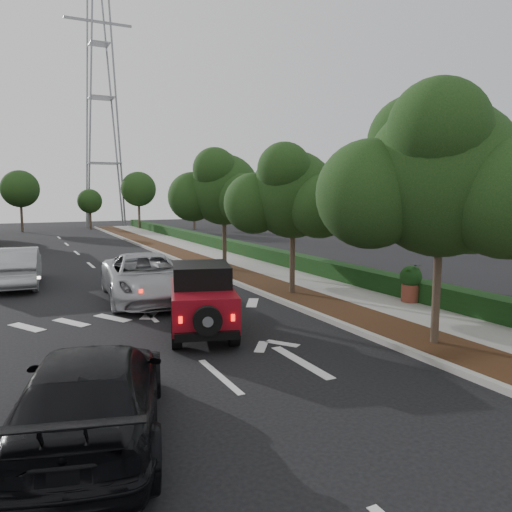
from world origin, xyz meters
TOP-DOWN VIEW (x-y plane):
  - ground at (0.00, 0.00)m, footprint 120.00×120.00m
  - curb at (4.60, 12.00)m, footprint 0.20×70.00m
  - planting_strip at (5.60, 12.00)m, footprint 1.80×70.00m
  - sidewalk at (7.50, 12.00)m, footprint 2.00×70.00m
  - hedge at (8.90, 12.00)m, footprint 0.80×70.00m
  - transmission_tower at (6.00, 48.00)m, footprint 7.00×4.00m
  - street_tree_near at (5.60, -0.50)m, footprint 3.80×3.80m
  - street_tree_mid at (5.60, 6.50)m, footprint 3.20×3.20m
  - street_tree_far at (5.60, 13.00)m, footprint 3.40×3.40m
  - red_jeep at (0.82, 3.27)m, footprint 2.53×3.88m
  - silver_suv_ahead at (0.50, 8.17)m, footprint 3.25×6.15m
  - black_suv_oncoming at (-2.80, -1.67)m, footprint 3.40×5.56m
  - silver_sedan_oncoming at (-3.60, 13.08)m, footprint 2.15×5.08m
  - terracotta_planter at (8.40, 3.30)m, footprint 0.75×0.75m

SIDE VIEW (x-z plane):
  - ground at x=0.00m, z-range 0.00..0.00m
  - transmission_tower at x=6.00m, z-range -14.00..14.00m
  - street_tree_near at x=5.60m, z-range -2.96..2.96m
  - street_tree_mid at x=5.60m, z-range -2.66..2.66m
  - street_tree_far at x=5.60m, z-range -2.81..2.81m
  - planting_strip at x=5.60m, z-range 0.00..0.12m
  - sidewalk at x=7.50m, z-range 0.00..0.12m
  - curb at x=4.60m, z-range 0.00..0.15m
  - hedge at x=8.90m, z-range 0.00..0.80m
  - black_suv_oncoming at x=-2.80m, z-range 0.00..1.51m
  - silver_sedan_oncoming at x=-3.60m, z-range 0.00..1.63m
  - silver_suv_ahead at x=0.50m, z-range 0.00..1.65m
  - terracotta_planter at x=8.40m, z-range 0.23..1.53m
  - red_jeep at x=0.82m, z-range 0.02..1.92m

